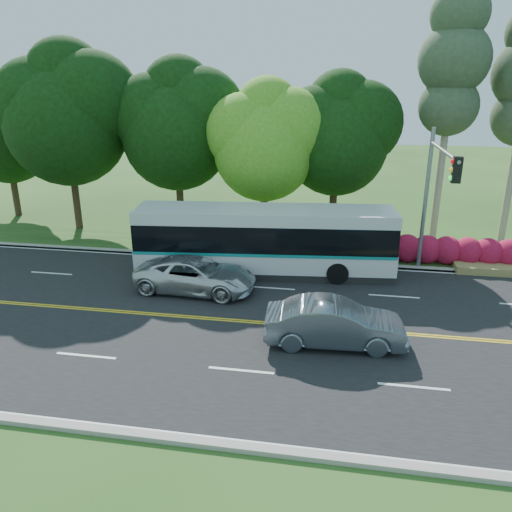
% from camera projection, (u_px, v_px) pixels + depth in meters
% --- Properties ---
extents(ground, '(120.00, 120.00, 0.00)m').
position_uv_depth(ground, '(271.00, 324.00, 19.62)').
color(ground, '#254717').
rests_on(ground, ground).
extents(road, '(60.00, 14.00, 0.02)m').
position_uv_depth(road, '(271.00, 324.00, 19.62)').
color(road, black).
rests_on(road, ground).
extents(curb_north, '(60.00, 0.30, 0.15)m').
position_uv_depth(curb_north, '(290.00, 261.00, 26.24)').
color(curb_north, '#9C978D').
rests_on(curb_north, ground).
extents(curb_south, '(60.00, 0.30, 0.15)m').
position_uv_depth(curb_south, '(232.00, 446.00, 12.95)').
color(curb_south, '#9C978D').
rests_on(curb_south, ground).
extents(grass_verge, '(60.00, 4.00, 0.10)m').
position_uv_depth(grass_verge, '(294.00, 250.00, 27.97)').
color(grass_verge, '#254717').
rests_on(grass_verge, ground).
extents(lane_markings, '(57.60, 13.82, 0.00)m').
position_uv_depth(lane_markings, '(269.00, 323.00, 19.63)').
color(lane_markings, gold).
rests_on(lane_markings, road).
extents(tree_row, '(44.70, 9.10, 13.84)m').
position_uv_depth(tree_row, '(215.00, 122.00, 29.47)').
color(tree_row, black).
rests_on(tree_row, ground).
extents(bougainvillea_hedge, '(9.50, 2.25, 1.50)m').
position_uv_depth(bougainvillea_hedge, '(431.00, 251.00, 25.81)').
color(bougainvillea_hedge, maroon).
rests_on(bougainvillea_hedge, ground).
extents(traffic_signal, '(0.42, 6.10, 7.00)m').
position_uv_depth(traffic_signal, '(435.00, 185.00, 22.05)').
color(traffic_signal, gray).
rests_on(traffic_signal, ground).
extents(transit_bus, '(12.62, 3.91, 3.25)m').
position_uv_depth(transit_bus, '(264.00, 241.00, 24.31)').
color(transit_bus, silver).
rests_on(transit_bus, road).
extents(sedan, '(5.09, 2.06, 1.64)m').
position_uv_depth(sedan, '(335.00, 323.00, 17.82)').
color(sedan, slate).
rests_on(sedan, road).
extents(suv, '(5.57, 2.83, 1.51)m').
position_uv_depth(suv, '(196.00, 275.00, 22.46)').
color(suv, silver).
rests_on(suv, road).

